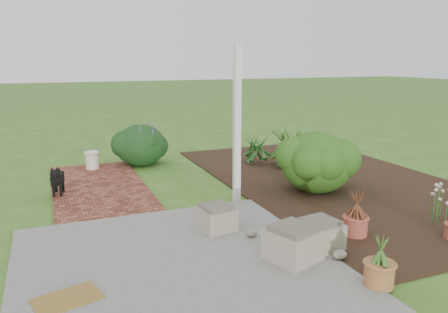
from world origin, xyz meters
name	(u,v)px	position (x,y,z in m)	size (l,w,h in m)	color
ground	(222,205)	(0.00, 0.00, 0.00)	(80.00, 80.00, 0.00)	#3B6620
concrete_patio	(177,265)	(-1.25, -1.75, 0.02)	(3.50, 3.50, 0.04)	slate
brick_path	(99,187)	(-1.70, 1.75, 0.02)	(1.60, 3.50, 0.04)	#5A281C
garden_bed	(334,180)	(2.50, 0.50, 0.01)	(4.00, 7.00, 0.03)	black
veranda_post	(237,126)	(0.30, 0.10, 1.25)	(0.10, 0.10, 2.50)	white
stone_trough_near	(319,235)	(0.48, -1.98, 0.19)	(0.46, 0.46, 0.31)	gray
stone_trough_mid	(293,245)	(0.01, -2.14, 0.21)	(0.52, 0.52, 0.34)	gray
stone_trough_far	(216,219)	(-0.47, -0.97, 0.19)	(0.44, 0.44, 0.29)	gray
coir_doormat	(67,299)	(-2.43, -2.09, 0.05)	(0.60, 0.39, 0.02)	brown
black_dog	(57,178)	(-2.40, 1.43, 0.33)	(0.23, 0.56, 0.48)	black
cream_ceramic_urn	(92,160)	(-1.67, 3.08, 0.22)	(0.27, 0.27, 0.35)	beige
evergreen_shrub	(317,161)	(1.79, 0.06, 0.56)	(1.25, 1.25, 1.07)	#143C0D
agapanthus_clump_back	(289,143)	(2.23, 1.74, 0.55)	(1.15, 1.15, 1.03)	#133A0F
agapanthus_clump_front	(257,146)	(1.73, 2.25, 0.43)	(0.89, 0.89, 0.79)	#113C12
terracotta_pot_bronze	(355,226)	(1.15, -1.82, 0.16)	(0.31, 0.31, 0.25)	#A24736
terracotta_pot_small_right	(379,274)	(0.52, -2.98, 0.16)	(0.30, 0.30, 0.25)	#9F6235
purple_flowering_bush	(141,144)	(-0.63, 3.20, 0.46)	(1.08, 1.08, 0.92)	black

